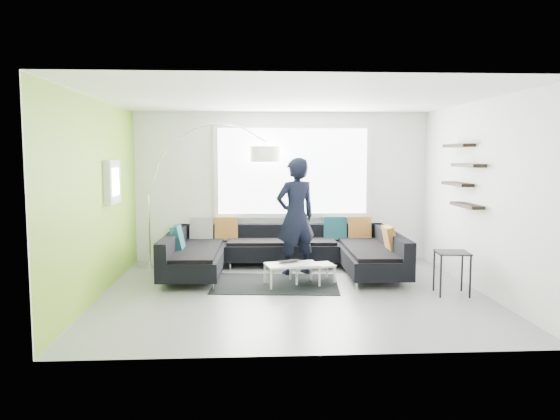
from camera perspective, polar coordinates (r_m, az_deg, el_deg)
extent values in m
plane|color=slate|center=(8.06, 1.33, -8.63)|extent=(5.50, 5.50, 0.00)
cube|color=white|center=(10.32, 0.21, 2.43)|extent=(5.50, 0.04, 2.80)
cube|color=white|center=(5.35, 3.55, -0.78)|extent=(5.50, 0.04, 2.80)
cube|color=white|center=(8.08, -18.47, 1.18)|extent=(0.04, 5.00, 2.80)
cube|color=white|center=(8.51, 20.15, 1.34)|extent=(0.04, 5.00, 2.80)
cube|color=white|center=(7.84, 1.38, 11.58)|extent=(5.50, 5.00, 0.04)
cube|color=#7FB72D|center=(8.08, -18.41, 1.18)|extent=(0.01, 5.00, 2.80)
cube|color=white|center=(10.28, 1.34, 4.09)|extent=(2.96, 0.06, 1.68)
cube|color=silver|center=(8.63, -17.04, 2.83)|extent=(0.12, 0.66, 0.66)
cube|color=black|center=(8.82, 18.53, 3.50)|extent=(0.20, 1.24, 0.95)
cube|color=black|center=(9.24, 0.30, -5.47)|extent=(3.91, 2.48, 0.41)
cube|color=black|center=(9.17, 0.30, -3.29)|extent=(3.91, 2.48, 0.30)
cube|color=brown|center=(9.16, 0.30, -2.92)|extent=(3.45, 0.29, 0.43)
cube|color=black|center=(8.58, -0.44, -7.70)|extent=(2.04, 1.57, 0.01)
cube|color=white|center=(8.58, 2.34, -6.59)|extent=(1.13, 0.79, 0.34)
cube|color=black|center=(8.27, 17.50, -6.31)|extent=(0.50, 0.50, 0.62)
imported|color=black|center=(9.13, 1.65, -0.67)|extent=(1.06, 0.99, 1.96)
imported|color=black|center=(8.49, 1.13, -5.45)|extent=(0.55, 0.52, 0.03)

